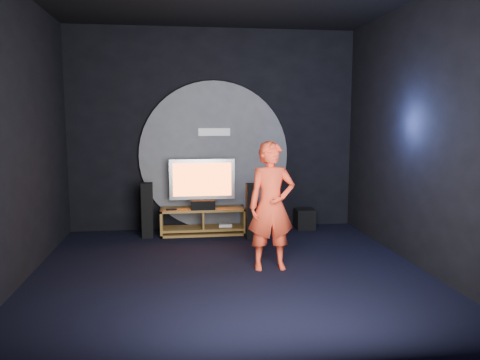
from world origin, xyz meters
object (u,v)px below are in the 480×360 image
tower_speaker_right (252,211)px  subwoofer (305,219)px  tv (202,181)px  media_console (203,223)px  player (271,206)px  tower_speaker_left (147,210)px

tower_speaker_right → subwoofer: tower_speaker_right is taller
tv → subwoofer: bearing=2.2°
media_console → subwoofer: bearing=4.3°
tv → player: bearing=-68.9°
media_console → tower_speaker_right: size_ratio=1.57×
media_console → subwoofer: size_ratio=3.99×
media_console → tv: (-0.01, 0.07, 0.71)m
tv → player: player is taller
tower_speaker_right → subwoofer: bearing=27.3°
tower_speaker_left → subwoofer: tower_speaker_left is taller
tower_speaker_left → player: (1.70, -1.87, 0.38)m
tower_speaker_left → subwoofer: 2.76m
tower_speaker_left → tv: bearing=10.3°
tower_speaker_left → tower_speaker_right: same height
tower_speaker_right → subwoofer: size_ratio=2.55×
media_console → subwoofer: (1.81, 0.14, -0.02)m
player → tv: bearing=110.4°
media_console → subwoofer: media_console is taller
tv → tower_speaker_left: bearing=-169.7°
tv → subwoofer: tv is taller
subwoofer → tv: bearing=-177.8°
tower_speaker_left → subwoofer: (2.73, 0.24, -0.28)m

